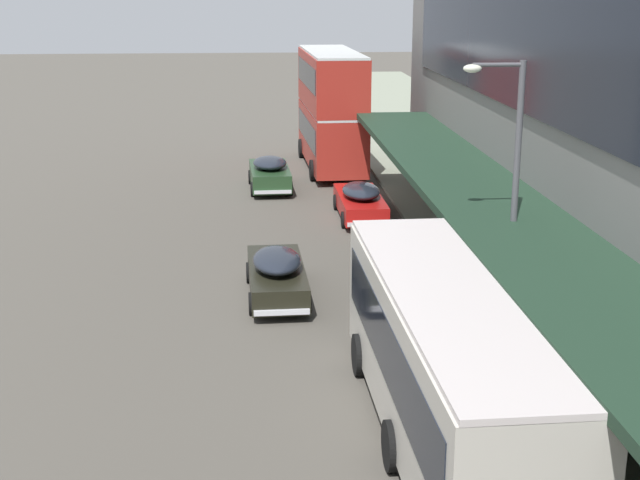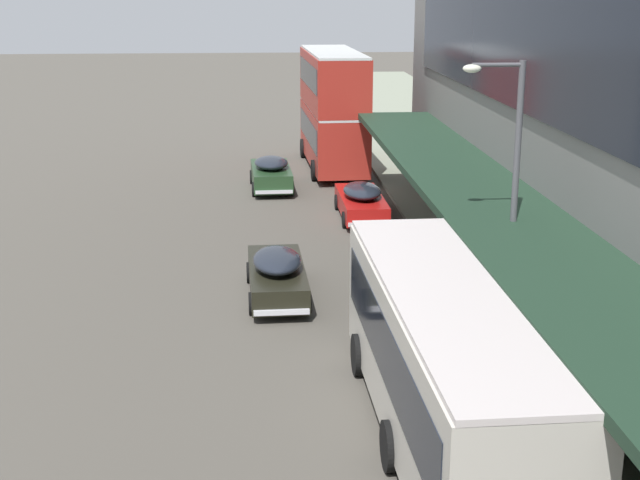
% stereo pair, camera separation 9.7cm
% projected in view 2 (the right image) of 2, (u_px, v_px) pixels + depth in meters
% --- Properties ---
extents(transit_bus_kerbside_front, '(2.95, 9.27, 5.86)m').
position_uv_depth(transit_bus_kerbside_front, '(333.00, 106.00, 44.33)').
color(transit_bus_kerbside_front, '#A92920').
rests_on(transit_bus_kerbside_front, ground).
extents(transit_bus_kerbside_rear, '(2.89, 10.67, 3.36)m').
position_uv_depth(transit_bus_kerbside_rear, '(446.00, 358.00, 17.51)').
color(transit_bus_kerbside_rear, beige).
rests_on(transit_bus_kerbside_rear, ground).
extents(sedan_second_mid, '(1.84, 4.83, 1.49)m').
position_uv_depth(sedan_second_mid, '(277.00, 273.00, 26.41)').
color(sedan_second_mid, black).
rests_on(sedan_second_mid, ground).
extents(sedan_lead_mid, '(1.83, 4.88, 1.44)m').
position_uv_depth(sedan_lead_mid, '(361.00, 201.00, 35.35)').
color(sedan_lead_mid, '#B21412').
rests_on(sedan_lead_mid, ground).
extents(sedan_oncoming_rear, '(1.95, 4.52, 1.53)m').
position_uv_depth(sedan_oncoming_rear, '(271.00, 173.00, 40.32)').
color(sedan_oncoming_rear, '#213E22').
rests_on(sedan_oncoming_rear, ground).
extents(street_lamp, '(1.50, 0.28, 7.15)m').
position_uv_depth(street_lamp, '(508.00, 186.00, 21.54)').
color(street_lamp, '#4C4C51').
rests_on(street_lamp, sidewalk_kerb).
extents(fire_hydrant, '(0.20, 0.40, 0.70)m').
position_uv_depth(fire_hydrant, '(548.00, 390.00, 19.41)').
color(fire_hydrant, red).
rests_on(fire_hydrant, sidewalk_kerb).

